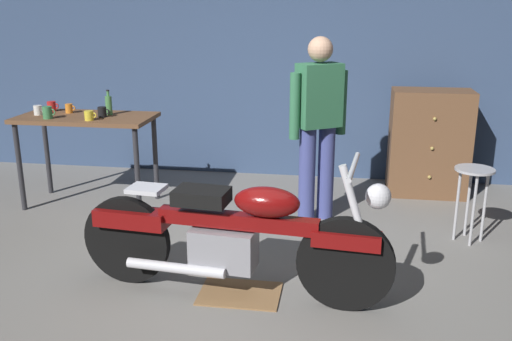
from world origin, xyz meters
name	(u,v)px	position (x,y,z in m)	size (l,w,h in m)	color
ground_plane	(243,285)	(0.00, 0.00, 0.00)	(12.00, 12.00, 0.00)	gray
back_wall	(287,40)	(0.00, 2.80, 1.55)	(8.00, 0.12, 3.10)	#384C70
workbench	(86,127)	(-1.80, 1.45, 0.79)	(1.30, 0.64, 0.90)	brown
motorcycle	(233,234)	(-0.04, -0.15, 0.45)	(2.19, 0.60, 1.00)	black
person_standing	(318,122)	(0.44, 1.39, 0.93)	(0.49, 0.39, 1.67)	#424A8E
shop_stool	(473,185)	(1.75, 1.07, 0.50)	(0.32, 0.32, 0.64)	#B2B2B7
wooden_dresser	(429,143)	(1.55, 2.30, 0.55)	(0.80, 0.47, 1.10)	brown
drip_tray	(240,293)	(0.00, -0.14, 0.01)	(0.56, 0.40, 0.01)	olive
mug_white_ceramic	(38,110)	(-2.27, 1.42, 0.95)	(0.11, 0.08, 0.09)	white
mug_orange_travel	(69,108)	(-2.02, 1.56, 0.95)	(0.10, 0.07, 0.09)	orange
mug_yellow_tall	(89,116)	(-1.66, 1.25, 0.94)	(0.12, 0.08, 0.09)	yellow
mug_black_matte	(102,112)	(-1.61, 1.41, 0.95)	(0.11, 0.08, 0.10)	black
mug_red_diner	(52,106)	(-2.23, 1.62, 0.95)	(0.12, 0.09, 0.10)	red
mug_green_speckled	(48,113)	(-2.08, 1.26, 0.96)	(0.12, 0.09, 0.11)	#3D7F4C
bottle	(109,105)	(-1.60, 1.54, 1.00)	(0.06, 0.06, 0.24)	#4C8C4C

